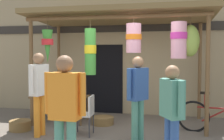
{
  "coord_description": "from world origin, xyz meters",
  "views": [
    {
      "loc": [
        1.11,
        -5.49,
        1.7
      ],
      "look_at": [
        -0.34,
        1.12,
        1.33
      ],
      "focal_mm": 43.8,
      "sensor_mm": 36.0,
      "label": 1
    }
  ],
  "objects_px": {
    "display_table": "(60,98)",
    "flower_heap_on_table": "(62,93)",
    "shopper_by_bananas": "(138,92)",
    "passerby_at_right": "(39,87)",
    "wicker_basket_spare": "(20,125)",
    "customer_foreground": "(172,108)",
    "folding_chair": "(87,112)",
    "wicker_basket_by_table": "(103,121)",
    "vendor_in_orange": "(65,107)",
    "parked_bicycle": "(218,118)"
  },
  "relations": [
    {
      "from": "display_table",
      "to": "flower_heap_on_table",
      "type": "relative_size",
      "value": 2.38
    },
    {
      "from": "shopper_by_bananas",
      "to": "passerby_at_right",
      "type": "xyz_separation_m",
      "value": [
        -2.06,
        -0.04,
        0.05
      ]
    },
    {
      "from": "wicker_basket_spare",
      "to": "customer_foreground",
      "type": "xyz_separation_m",
      "value": [
        3.35,
        -1.38,
        0.8
      ]
    },
    {
      "from": "folding_chair",
      "to": "wicker_basket_by_table",
      "type": "height_order",
      "value": "folding_chair"
    },
    {
      "from": "flower_heap_on_table",
      "to": "customer_foreground",
      "type": "bearing_deg",
      "value": -40.85
    },
    {
      "from": "wicker_basket_by_table",
      "to": "vendor_in_orange",
      "type": "bearing_deg",
      "value": -85.26
    },
    {
      "from": "wicker_basket_by_table",
      "to": "customer_foreground",
      "type": "bearing_deg",
      "value": -54.15
    },
    {
      "from": "folding_chair",
      "to": "wicker_basket_by_table",
      "type": "relative_size",
      "value": 1.58
    },
    {
      "from": "folding_chair",
      "to": "parked_bicycle",
      "type": "relative_size",
      "value": 0.48
    },
    {
      "from": "display_table",
      "to": "customer_foreground",
      "type": "bearing_deg",
      "value": -40.12
    },
    {
      "from": "display_table",
      "to": "shopper_by_bananas",
      "type": "xyz_separation_m",
      "value": [
        2.14,
        -1.24,
        0.4
      ]
    },
    {
      "from": "display_table",
      "to": "flower_heap_on_table",
      "type": "xyz_separation_m",
      "value": [
        0.02,
        0.05,
        0.12
      ]
    },
    {
      "from": "wicker_basket_by_table",
      "to": "vendor_in_orange",
      "type": "distance_m",
      "value": 3.16
    },
    {
      "from": "display_table",
      "to": "parked_bicycle",
      "type": "xyz_separation_m",
      "value": [
        3.77,
        -0.28,
        -0.25
      ]
    },
    {
      "from": "flower_heap_on_table",
      "to": "folding_chair",
      "type": "bearing_deg",
      "value": -46.36
    },
    {
      "from": "wicker_basket_spare",
      "to": "shopper_by_bananas",
      "type": "bearing_deg",
      "value": -5.57
    },
    {
      "from": "wicker_basket_spare",
      "to": "parked_bicycle",
      "type": "height_order",
      "value": "parked_bicycle"
    },
    {
      "from": "flower_heap_on_table",
      "to": "wicker_basket_by_table",
      "type": "relative_size",
      "value": 1.1
    },
    {
      "from": "display_table",
      "to": "vendor_in_orange",
      "type": "distance_m",
      "value": 3.41
    },
    {
      "from": "parked_bicycle",
      "to": "shopper_by_bananas",
      "type": "bearing_deg",
      "value": -149.58
    },
    {
      "from": "customer_foreground",
      "to": "shopper_by_bananas",
      "type": "xyz_separation_m",
      "value": [
        -0.65,
        1.11,
        0.08
      ]
    },
    {
      "from": "wicker_basket_spare",
      "to": "shopper_by_bananas",
      "type": "height_order",
      "value": "shopper_by_bananas"
    },
    {
      "from": "passerby_at_right",
      "to": "wicker_basket_by_table",
      "type": "bearing_deg",
      "value": 48.93
    },
    {
      "from": "parked_bicycle",
      "to": "customer_foreground",
      "type": "xyz_separation_m",
      "value": [
        -0.98,
        -2.07,
        0.56
      ]
    },
    {
      "from": "customer_foreground",
      "to": "shopper_by_bananas",
      "type": "relative_size",
      "value": 0.93
    },
    {
      "from": "display_table",
      "to": "shopper_by_bananas",
      "type": "relative_size",
      "value": 0.83
    },
    {
      "from": "wicker_basket_spare",
      "to": "passerby_at_right",
      "type": "xyz_separation_m",
      "value": [
        0.64,
        -0.31,
        0.93
      ]
    },
    {
      "from": "display_table",
      "to": "passerby_at_right",
      "type": "distance_m",
      "value": 1.36
    },
    {
      "from": "wicker_basket_by_table",
      "to": "shopper_by_bananas",
      "type": "xyz_separation_m",
      "value": [
        1.0,
        -1.17,
        0.9
      ]
    },
    {
      "from": "shopper_by_bananas",
      "to": "parked_bicycle",
      "type": "bearing_deg",
      "value": 30.42
    },
    {
      "from": "vendor_in_orange",
      "to": "passerby_at_right",
      "type": "distance_m",
      "value": 2.23
    },
    {
      "from": "display_table",
      "to": "vendor_in_orange",
      "type": "height_order",
      "value": "vendor_in_orange"
    },
    {
      "from": "flower_heap_on_table",
      "to": "wicker_basket_spare",
      "type": "xyz_separation_m",
      "value": [
        -0.57,
        -1.02,
        -0.61
      ]
    },
    {
      "from": "flower_heap_on_table",
      "to": "passerby_at_right",
      "type": "bearing_deg",
      "value": -87.27
    },
    {
      "from": "vendor_in_orange",
      "to": "passerby_at_right",
      "type": "xyz_separation_m",
      "value": [
        -1.31,
        1.8,
        0.03
      ]
    },
    {
      "from": "shopper_by_bananas",
      "to": "flower_heap_on_table",
      "type": "bearing_deg",
      "value": 148.85
    },
    {
      "from": "vendor_in_orange",
      "to": "customer_foreground",
      "type": "relative_size",
      "value": 1.1
    },
    {
      "from": "flower_heap_on_table",
      "to": "passerby_at_right",
      "type": "relative_size",
      "value": 0.34
    },
    {
      "from": "flower_heap_on_table",
      "to": "customer_foreground",
      "type": "xyz_separation_m",
      "value": [
        2.77,
        -2.4,
        0.19
      ]
    },
    {
      "from": "flower_heap_on_table",
      "to": "vendor_in_orange",
      "type": "xyz_separation_m",
      "value": [
        1.37,
        -3.13,
        0.29
      ]
    },
    {
      "from": "display_table",
      "to": "folding_chair",
      "type": "xyz_separation_m",
      "value": [
        1.03,
        -1.01,
        -0.09
      ]
    },
    {
      "from": "flower_heap_on_table",
      "to": "vendor_in_orange",
      "type": "relative_size",
      "value": 0.35
    },
    {
      "from": "flower_heap_on_table",
      "to": "wicker_basket_by_table",
      "type": "bearing_deg",
      "value": -5.77
    },
    {
      "from": "customer_foreground",
      "to": "passerby_at_right",
      "type": "bearing_deg",
      "value": 158.46
    },
    {
      "from": "passerby_at_right",
      "to": "shopper_by_bananas",
      "type": "bearing_deg",
      "value": 1.23
    },
    {
      "from": "wicker_basket_by_table",
      "to": "folding_chair",
      "type": "bearing_deg",
      "value": -96.71
    },
    {
      "from": "folding_chair",
      "to": "customer_foreground",
      "type": "xyz_separation_m",
      "value": [
        1.76,
        -1.34,
        0.41
      ]
    },
    {
      "from": "display_table",
      "to": "customer_foreground",
      "type": "height_order",
      "value": "customer_foreground"
    },
    {
      "from": "flower_heap_on_table",
      "to": "folding_chair",
      "type": "xyz_separation_m",
      "value": [
        1.01,
        -1.06,
        -0.21
      ]
    },
    {
      "from": "folding_chair",
      "to": "wicker_basket_by_table",
      "type": "xyz_separation_m",
      "value": [
        0.11,
        0.95,
        -0.41
      ]
    }
  ]
}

